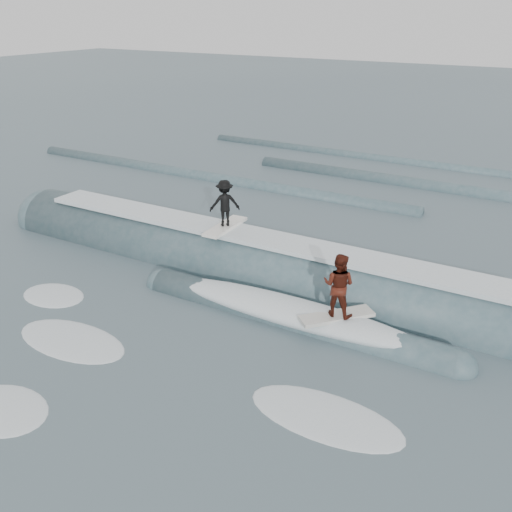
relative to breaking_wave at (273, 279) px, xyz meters
The scene contains 6 objects.
ground 5.54m from the breaking_wave, 91.85° to the right, with size 160.00×160.00×0.00m, color #3F505B.
breaking_wave is the anchor object (origin of this frame).
surfer_black 2.83m from the breaking_wave, behind, with size 1.11×2.02×1.61m.
surfer_red 3.80m from the breaking_wave, 33.75° to the right, with size 1.74×1.86×1.82m.
whitewater 5.95m from the breaking_wave, 97.14° to the right, with size 11.58×5.58×0.10m.
far_swells 12.23m from the breaking_wave, 97.91° to the left, with size 34.28×8.65×0.80m.
Camera 1 is at (7.86, -8.76, 8.02)m, focal length 40.00 mm.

